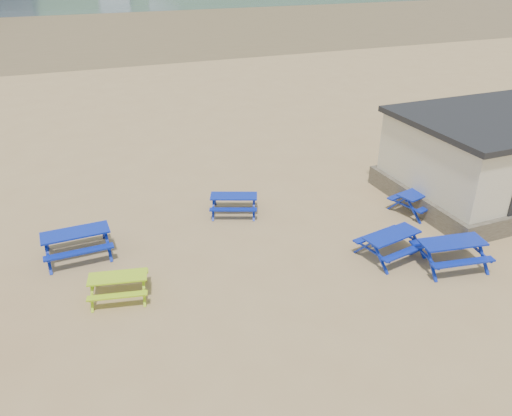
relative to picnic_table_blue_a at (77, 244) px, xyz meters
name	(u,v)px	position (x,y,z in m)	size (l,w,h in m)	color
ground	(242,265)	(4.44, -2.39, -0.41)	(400.00, 400.00, 0.00)	tan
wet_sand	(83,28)	(4.44, 52.61, -0.41)	(400.00, 400.00, 0.00)	brown
picnic_table_blue_a	(77,244)	(0.00, 0.00, 0.00)	(2.01, 1.64, 0.83)	#143796
picnic_table_blue_b	(234,204)	(5.35, 0.86, -0.07)	(2.00, 1.83, 0.68)	#143796
picnic_table_blue_c	(419,200)	(11.56, -1.41, -0.04)	(2.12, 1.87, 0.76)	#143796
picnic_table_blue_e	(391,245)	(8.82, -3.55, -0.04)	(2.03, 1.74, 0.75)	#143796
picnic_table_blue_f	(450,253)	(10.16, -4.62, -0.01)	(2.13, 1.83, 0.80)	#143796
picnic_table_yellow	(119,286)	(0.87, -2.53, -0.09)	(1.76, 1.53, 0.64)	#9BD412
amenity_block	(499,156)	(14.94, -1.39, 1.15)	(7.40, 5.40, 3.15)	#665B4C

